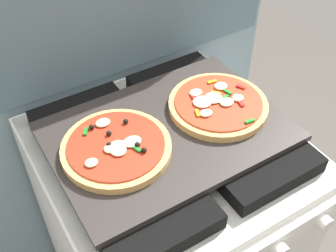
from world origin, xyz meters
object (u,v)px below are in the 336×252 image
object	(u,v)px
baking_tray	(168,132)
pizza_right	(219,105)
stove	(168,239)
pizza_left	(117,148)

from	to	relation	value
baking_tray	pizza_right	distance (m)	0.14
stove	pizza_left	world-z (taller)	pizza_left
pizza_right	baking_tray	bearing A→B (deg)	178.48
baking_tray	pizza_left	bearing A→B (deg)	-178.28
stove	pizza_left	xyz separation A→B (m)	(-0.13, -0.00, 0.48)
pizza_left	baking_tray	bearing A→B (deg)	1.72
pizza_right	pizza_left	bearing A→B (deg)	-179.96
baking_tray	pizza_right	xyz separation A→B (m)	(0.14, -0.00, 0.02)
pizza_left	stove	bearing A→B (deg)	1.01
baking_tray	pizza_right	world-z (taller)	pizza_right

